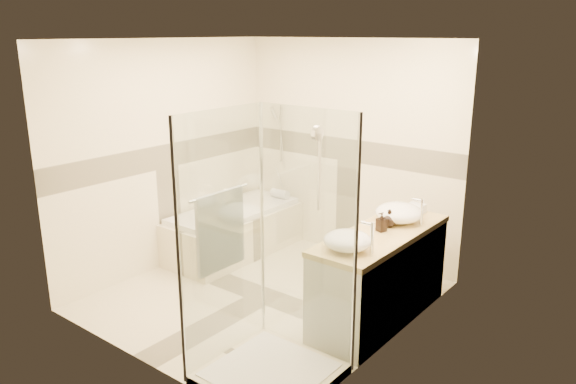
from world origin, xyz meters
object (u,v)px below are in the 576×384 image
Objects in this scene: vessel_sink_far at (347,241)px; amenity_bottle_b at (389,218)px; vanity at (380,276)px; amenity_bottle_a at (382,222)px; vessel_sink_near at (399,213)px; shower_enclosure at (264,311)px; bathtub at (235,228)px.

amenity_bottle_b is (0.00, 0.71, 0.00)m from vessel_sink_far.
amenity_bottle_a is at bearing 133.70° from vanity.
amenity_bottle_b reaches higher than vessel_sink_far.
vanity is at bearing -86.72° from vessel_sink_near.
amenity_bottle_b is at bearing 96.93° from vanity.
shower_enclosure is 1.39m from amenity_bottle_a.
vessel_sink_far reaches higher than bathtub.
vessel_sink_far is at bearing 69.46° from shower_enclosure.
amenity_bottle_b is at bearing 90.00° from vessel_sink_far.
amenity_bottle_a is (0.00, -0.33, -0.00)m from vessel_sink_near.
vessel_sink_near is 1.11× the size of vessel_sink_far.
vessel_sink_far is 0.56m from amenity_bottle_a.
bathtub is 1.05× the size of vanity.
bathtub is 2.18m from vanity.
bathtub is at bearing 138.90° from shower_enclosure.
vanity is at bearing 77.03° from shower_enclosure.
vessel_sink_far is 2.43× the size of amenity_bottle_b.
shower_enclosure is at bearing -41.10° from bathtub.
vessel_sink_near reaches higher than bathtub.
bathtub is at bearing 157.26° from vessel_sink_far.
shower_enclosure reaches higher than amenity_bottle_a.
vessel_sink_near is at bearing 93.28° from vanity.
amenity_bottle_a is (0.00, 0.56, 0.01)m from vessel_sink_far.
bathtub is 2.22m from vessel_sink_near.
vessel_sink_far is (-0.02, -0.54, 0.50)m from vanity.
amenity_bottle_a reaches higher than vessel_sink_far.
amenity_bottle_a reaches higher than vanity.
bathtub is at bearing 170.75° from vanity.
vanity is (2.15, -0.35, 0.12)m from bathtub.
vanity is 0.51m from amenity_bottle_a.
vanity reaches higher than bathtub.
amenity_bottle_b is at bearing -90.00° from vessel_sink_near.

